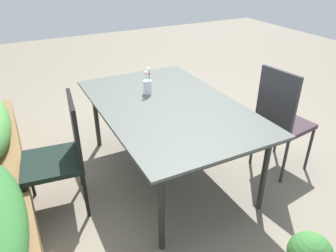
% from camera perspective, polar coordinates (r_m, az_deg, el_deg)
% --- Properties ---
extents(ground_plane, '(12.00, 12.00, 0.00)m').
position_cam_1_polar(ground_plane, '(3.14, -1.68, -8.39)').
color(ground_plane, '#756B5B').
extents(dining_table, '(1.80, 1.14, 0.72)m').
position_cam_1_polar(dining_table, '(2.81, 0.00, 3.03)').
color(dining_table, '#4C514C').
rests_on(dining_table, ground).
extents(chair_far_side, '(0.50, 0.50, 0.95)m').
position_cam_1_polar(chair_far_side, '(2.64, -18.38, -4.25)').
color(chair_far_side, black).
rests_on(chair_far_side, ground).
extents(chair_near_left, '(0.46, 0.46, 1.03)m').
position_cam_1_polar(chair_near_left, '(3.08, 19.44, 1.55)').
color(chair_near_left, '#36262E').
rests_on(chair_near_left, ground).
extents(flower_vase, '(0.08, 0.08, 0.25)m').
position_cam_1_polar(flower_vase, '(2.98, -3.67, 7.19)').
color(flower_vase, silver).
rests_on(flower_vase, dining_table).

